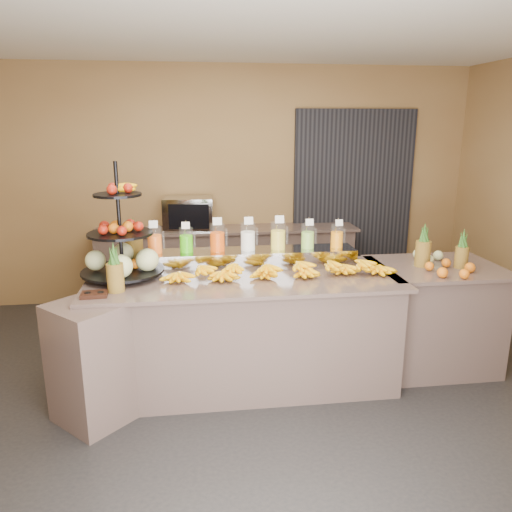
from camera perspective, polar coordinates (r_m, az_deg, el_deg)
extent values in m
plane|color=black|center=(4.14, -0.79, -16.02)|extent=(6.00, 6.00, 0.00)
cube|color=brown|center=(6.09, -3.64, 8.01)|extent=(6.00, 0.02, 2.80)
cube|color=silver|center=(3.62, -0.96, 25.80)|extent=(6.00, 5.00, 0.02)
cube|color=black|center=(6.38, 10.99, 6.27)|extent=(1.50, 0.06, 2.20)
cube|color=gray|center=(4.20, -1.30, -8.64)|extent=(2.40, 0.90, 0.90)
cube|color=gray|center=(4.03, -1.33, -2.58)|extent=(2.50, 1.00, 0.03)
cube|color=gray|center=(3.88, -18.08, -11.45)|extent=(0.71, 0.71, 0.90)
cube|color=gray|center=(4.76, 19.50, -6.61)|extent=(1.00, 0.80, 0.90)
cube|color=gray|center=(4.62, 19.99, -1.23)|extent=(1.08, 0.88, 0.03)
cube|color=gray|center=(6.03, -3.32, -1.28)|extent=(3.00, 0.50, 0.90)
cube|color=gray|center=(5.92, -3.39, 3.05)|extent=(3.10, 0.55, 0.03)
cube|color=gray|center=(4.28, -0.92, -0.28)|extent=(1.85, 0.30, 0.15)
cylinder|color=silver|center=(4.22, -11.51, 1.82)|extent=(0.12, 0.12, 0.22)
cylinder|color=orange|center=(4.23, -11.49, 1.34)|extent=(0.11, 0.11, 0.15)
cylinder|color=gray|center=(4.22, -11.74, 2.51)|extent=(0.01, 0.01, 0.27)
cube|color=white|center=(4.14, -11.66, 3.57)|extent=(0.07, 0.02, 0.06)
cylinder|color=silver|center=(4.21, -7.98, 1.84)|extent=(0.11, 0.11, 0.21)
cylinder|color=#33BD03|center=(4.22, -7.96, 1.40)|extent=(0.11, 0.11, 0.14)
cylinder|color=gray|center=(4.21, -8.19, 2.49)|extent=(0.01, 0.01, 0.25)
cube|color=white|center=(4.13, -8.04, 3.48)|extent=(0.07, 0.02, 0.06)
cylinder|color=silver|center=(4.21, -4.45, 2.13)|extent=(0.13, 0.13, 0.24)
cylinder|color=#E84700|center=(4.22, -4.44, 1.63)|extent=(0.12, 0.12, 0.16)
cylinder|color=gray|center=(4.21, -4.69, 2.86)|extent=(0.01, 0.01, 0.28)
cube|color=white|center=(4.13, -4.44, 3.98)|extent=(0.07, 0.02, 0.06)
cylinder|color=silver|center=(4.24, -0.93, 2.23)|extent=(0.13, 0.13, 0.23)
cylinder|color=white|center=(4.24, -0.93, 1.74)|extent=(0.12, 0.12, 0.16)
cylinder|color=gray|center=(4.23, -1.16, 2.95)|extent=(0.01, 0.01, 0.28)
cube|color=white|center=(4.15, -0.85, 4.06)|extent=(0.07, 0.02, 0.06)
cylinder|color=silver|center=(4.27, 2.54, 2.35)|extent=(0.13, 0.13, 0.24)
cylinder|color=yellow|center=(4.28, 2.53, 1.86)|extent=(0.12, 0.12, 0.16)
cylinder|color=gray|center=(4.27, 2.31, 3.09)|extent=(0.01, 0.01, 0.28)
cube|color=white|center=(4.18, 2.70, 4.21)|extent=(0.08, 0.02, 0.06)
cylinder|color=silver|center=(4.33, 5.93, 2.26)|extent=(0.11, 0.11, 0.21)
cylinder|color=#88C349|center=(4.33, 5.92, 1.83)|extent=(0.11, 0.11, 0.14)
cylinder|color=gray|center=(4.32, 5.73, 2.90)|extent=(0.01, 0.01, 0.25)
cube|color=white|center=(4.25, 6.14, 3.86)|extent=(0.07, 0.02, 0.06)
cylinder|color=silver|center=(4.40, 9.23, 2.27)|extent=(0.11, 0.11, 0.20)
cylinder|color=orange|center=(4.40, 9.21, 1.87)|extent=(0.10, 0.10, 0.14)
cylinder|color=gray|center=(4.39, 9.05, 2.88)|extent=(0.01, 0.01, 0.24)
cube|color=white|center=(4.32, 9.49, 3.78)|extent=(0.06, 0.02, 0.05)
ellipsoid|color=yellow|center=(3.98, -8.70, -2.08)|extent=(0.23, 0.17, 0.09)
ellipsoid|color=yellow|center=(3.98, -3.96, -1.92)|extent=(0.23, 0.17, 0.09)
ellipsoid|color=yellow|center=(4.01, 0.73, -1.74)|extent=(0.23, 0.17, 0.09)
ellipsoid|color=yellow|center=(4.07, 5.32, -1.56)|extent=(0.23, 0.17, 0.09)
ellipsoid|color=yellow|center=(4.15, 9.76, -1.38)|extent=(0.23, 0.17, 0.09)
ellipsoid|color=yellow|center=(4.26, 13.99, -1.19)|extent=(0.23, 0.17, 0.09)
ellipsoid|color=yellow|center=(3.96, -6.36, -1.09)|extent=(0.19, 0.15, 0.08)
ellipsoid|color=yellow|center=(3.97, -2.56, -0.95)|extent=(0.19, 0.15, 0.08)
ellipsoid|color=yellow|center=(4.00, 1.20, -0.82)|extent=(0.19, 0.15, 0.08)
ellipsoid|color=yellow|center=(4.05, 4.89, -0.69)|extent=(0.19, 0.15, 0.08)
ellipsoid|color=yellow|center=(4.11, 8.48, -0.55)|extent=(0.19, 0.15, 0.08)
ellipsoid|color=yellow|center=(4.19, 11.95, -0.42)|extent=(0.19, 0.15, 0.08)
cylinder|color=black|center=(4.05, -15.36, 3.90)|extent=(0.03, 0.03, 0.92)
cylinder|color=black|center=(4.14, -14.97, -1.66)|extent=(0.74, 0.74, 0.02)
cylinder|color=black|center=(4.07, -15.26, 2.49)|extent=(0.58, 0.58, 0.02)
cylinder|color=black|center=(4.02, -15.56, 6.77)|extent=(0.41, 0.41, 0.02)
sphere|color=beige|center=(4.09, -12.23, -0.27)|extent=(0.17, 0.17, 0.17)
sphere|color=maroon|center=(4.04, -13.30, 3.27)|extent=(0.08, 0.08, 0.08)
sphere|color=orange|center=(4.14, -16.43, -0.96)|extent=(0.09, 0.09, 0.09)
cube|color=black|center=(3.76, -18.00, -4.20)|extent=(0.19, 0.15, 0.03)
cylinder|color=brown|center=(3.79, -15.77, -2.39)|extent=(0.12, 0.12, 0.21)
cone|color=#23531B|center=(3.74, -15.97, 0.33)|extent=(0.06, 0.06, 0.16)
cylinder|color=brown|center=(4.41, -13.69, 0.54)|extent=(0.15, 0.15, 0.27)
cone|color=#23531B|center=(4.36, -13.86, 3.30)|extent=(0.07, 0.07, 0.16)
cylinder|color=brown|center=(4.53, 18.52, 0.26)|extent=(0.12, 0.12, 0.22)
cylinder|color=brown|center=(4.60, 22.42, -0.13)|extent=(0.11, 0.11, 0.19)
ellipsoid|color=orange|center=(4.41, 21.36, -1.31)|extent=(0.33, 0.22, 0.08)
cube|color=gray|center=(5.86, -7.70, 4.85)|extent=(0.59, 0.44, 0.38)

